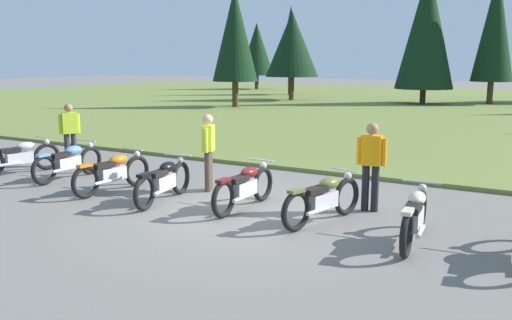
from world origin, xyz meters
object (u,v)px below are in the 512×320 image
rider_checking_bike (208,148)px  motorcycle_maroon (245,186)px  motorcycle_cream (415,216)px  rider_near_row_end (70,131)px  motorcycle_silver (20,156)px  motorcycle_olive (323,198)px  motorcycle_sky_blue (69,161)px  motorcycle_black (164,180)px  rider_in_hivis_vest (371,162)px  motorcycle_orange (113,172)px

rider_checking_bike → motorcycle_maroon: bearing=-31.2°
motorcycle_cream → rider_near_row_end: bearing=169.6°
motorcycle_silver → motorcycle_olive: 8.22m
motorcycle_maroon → motorcycle_olive: same height
motorcycle_silver → motorcycle_sky_blue: (1.57, 0.15, 0.00)m
motorcycle_black → rider_in_hivis_vest: 4.08m
motorcycle_maroon → rider_in_hivis_vest: bearing=26.7°
motorcycle_orange → motorcycle_maroon: same height
motorcycle_maroon → rider_in_hivis_vest: (2.11, 1.06, 0.51)m
motorcycle_silver → motorcycle_olive: size_ratio=1.00×
motorcycle_black → motorcycle_maroon: bearing=12.0°
motorcycle_silver → motorcycle_orange: (3.40, -0.25, 0.00)m
motorcycle_orange → motorcycle_cream: (6.48, -0.14, 0.00)m
motorcycle_orange → motorcycle_maroon: size_ratio=1.00×
motorcycle_silver → motorcycle_black: 4.90m
motorcycle_maroon → rider_checking_bike: rider_checking_bike is taller
rider_checking_bike → rider_in_hivis_vest: size_ratio=1.00×
motorcycle_cream → rider_in_hivis_vest: bearing=129.6°
rider_in_hivis_vest → motorcycle_olive: bearing=-111.6°
motorcycle_orange → motorcycle_black: (1.49, -0.10, 0.00)m
motorcycle_black → rider_in_hivis_vest: size_ratio=1.25×
motorcycle_silver → motorcycle_maroon: bearing=0.1°
motorcycle_sky_blue → motorcycle_olive: same height
motorcycle_orange → rider_in_hivis_vest: size_ratio=1.26×
motorcycle_olive → motorcycle_maroon: bearing=176.8°
motorcycle_cream → rider_checking_bike: (-4.76, 1.27, 0.51)m
rider_checking_bike → motorcycle_cream: bearing=-14.9°
motorcycle_maroon → rider_checking_bike: 1.77m
motorcycle_cream → rider_near_row_end: size_ratio=1.26×
motorcycle_cream → rider_checking_bike: rider_checking_bike is taller
motorcycle_sky_blue → motorcycle_maroon: same height
motorcycle_cream → rider_in_hivis_vest: (-1.20, 1.45, 0.51)m
motorcycle_orange → rider_checking_bike: (1.72, 1.13, 0.51)m
motorcycle_maroon → rider_checking_bike: (-1.45, 0.88, 0.51)m
motorcycle_cream → rider_checking_bike: 4.95m
motorcycle_black → rider_near_row_end: bearing=159.6°
motorcycle_black → motorcycle_olive: (3.33, 0.26, 0.00)m
motorcycle_silver → motorcycle_maroon: (6.57, 0.01, 0.00)m
motorcycle_maroon → motorcycle_olive: size_ratio=1.02×
motorcycle_maroon → rider_near_row_end: size_ratio=1.26×
motorcycle_orange → rider_checking_bike: 2.12m
motorcycle_orange → rider_near_row_end: size_ratio=1.26×
motorcycle_maroon → motorcycle_cream: bearing=-6.8°
motorcycle_silver → rider_checking_bike: 5.22m
motorcycle_silver → motorcycle_orange: size_ratio=0.98×
motorcycle_maroon → motorcycle_olive: bearing=-3.2°
motorcycle_black → rider_checking_bike: 1.35m
motorcycle_maroon → motorcycle_cream: (3.32, -0.39, 0.00)m
motorcycle_maroon → motorcycle_silver: bearing=-179.9°
motorcycle_maroon → rider_in_hivis_vest: size_ratio=1.26×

